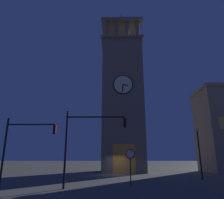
{
  "coord_description": "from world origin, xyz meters",
  "views": [
    {
      "loc": [
        0.16,
        27.81,
        2.18
      ],
      "look_at": [
        0.8,
        -5.22,
        11.53
      ],
      "focal_mm": 32.7,
      "sensor_mm": 36.0,
      "label": 1
    }
  ],
  "objects_px": {
    "no_horn_sign": "(130,157)",
    "traffic_signal_near": "(87,135)",
    "street_lamp": "(198,143)",
    "clocktower": "(122,101)",
    "traffic_signal_mid": "(23,140)"
  },
  "relations": [
    {
      "from": "clocktower",
      "to": "traffic_signal_mid",
      "type": "relative_size",
      "value": 5.32
    },
    {
      "from": "traffic_signal_near",
      "to": "street_lamp",
      "type": "bearing_deg",
      "value": -150.3
    },
    {
      "from": "clocktower",
      "to": "street_lamp",
      "type": "distance_m",
      "value": 15.58
    },
    {
      "from": "traffic_signal_mid",
      "to": "no_horn_sign",
      "type": "bearing_deg",
      "value": -179.46
    },
    {
      "from": "traffic_signal_mid",
      "to": "clocktower",
      "type": "bearing_deg",
      "value": -118.03
    },
    {
      "from": "traffic_signal_near",
      "to": "street_lamp",
      "type": "xyz_separation_m",
      "value": [
        -10.74,
        -6.12,
        -0.22
      ]
    },
    {
      "from": "clocktower",
      "to": "street_lamp",
      "type": "height_order",
      "value": "clocktower"
    },
    {
      "from": "traffic_signal_mid",
      "to": "no_horn_sign",
      "type": "xyz_separation_m",
      "value": [
        -8.71,
        -0.08,
        -1.35
      ]
    },
    {
      "from": "traffic_signal_mid",
      "to": "street_lamp",
      "type": "xyz_separation_m",
      "value": [
        -16.11,
        -4.99,
        0.05
      ]
    },
    {
      "from": "street_lamp",
      "to": "traffic_signal_near",
      "type": "bearing_deg",
      "value": 29.7
    },
    {
      "from": "traffic_signal_near",
      "to": "street_lamp",
      "type": "distance_m",
      "value": 12.37
    },
    {
      "from": "traffic_signal_near",
      "to": "traffic_signal_mid",
      "type": "bearing_deg",
      "value": -11.88
    },
    {
      "from": "traffic_signal_near",
      "to": "no_horn_sign",
      "type": "xyz_separation_m",
      "value": [
        -3.33,
        -1.21,
        -1.62
      ]
    },
    {
      "from": "no_horn_sign",
      "to": "traffic_signal_near",
      "type": "bearing_deg",
      "value": 19.99
    },
    {
      "from": "clocktower",
      "to": "no_horn_sign",
      "type": "relative_size",
      "value": 10.06
    }
  ]
}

